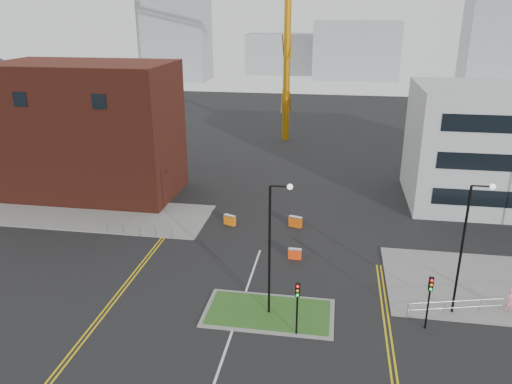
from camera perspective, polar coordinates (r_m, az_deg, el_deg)
pavement_left at (r=52.85m, az=-20.60°, el=-2.20°), size 28.00×8.00×0.12m
island_kerb at (r=34.09m, az=1.48°, el=-13.63°), size 8.60×4.60×0.08m
grass_island at (r=34.08m, az=1.48°, el=-13.61°), size 8.00×4.00×0.12m
brick_building at (r=57.31m, az=-21.15°, el=6.56°), size 24.20×10.07×14.24m
streetlamp_island at (r=31.39m, az=1.96°, el=-5.49°), size 1.46×0.36×9.18m
streetlamp_right_near at (r=34.07m, az=22.95°, el=-5.04°), size 1.46×0.36×9.18m
traffic_light_island at (r=30.86m, az=4.75°, el=-12.08°), size 0.28×0.33×3.65m
traffic_light_right at (r=33.11m, az=19.24°, el=-10.84°), size 0.28×0.33×3.65m
railing_left at (r=45.43m, az=-13.20°, el=-4.10°), size 6.05×0.05×1.10m
centre_line at (r=29.69m, az=-4.30°, el=-19.68°), size 0.15×30.00×0.01m
yellow_left_a at (r=38.51m, az=-14.79°, el=-10.13°), size 0.12×24.00×0.01m
yellow_left_b at (r=38.40m, az=-14.37°, el=-10.19°), size 0.12×24.00×0.01m
yellow_right_a at (r=32.48m, az=14.74°, el=-16.39°), size 0.12×20.00×0.01m
yellow_right_b at (r=32.51m, az=15.29°, el=-16.41°), size 0.12×20.00×0.01m
skyline_a at (r=147.58m, az=-9.13°, el=16.80°), size 18.00×12.00×22.00m
skyline_b at (r=150.55m, az=11.35°, el=15.59°), size 24.00×12.00×16.00m
skyline_c at (r=150.38m, az=25.57°, el=16.39°), size 14.00×12.00×28.00m
skyline_d at (r=161.20m, az=4.58°, el=15.46°), size 30.00×12.00×12.00m
pedestrian at (r=37.56m, az=27.05°, el=-11.06°), size 0.78×0.64×1.83m
barrier_left at (r=46.72m, az=-3.02°, el=-3.16°), size 1.21×0.82×0.97m
barrier_mid at (r=40.65m, az=4.46°, el=-7.00°), size 1.07×0.39×0.89m
barrier_right at (r=46.37m, az=4.53°, el=-3.35°), size 1.28×0.75×1.02m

